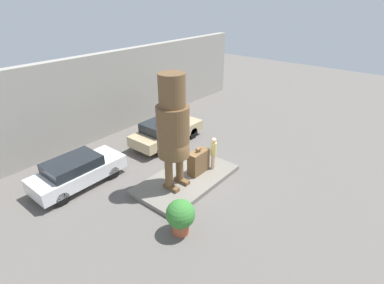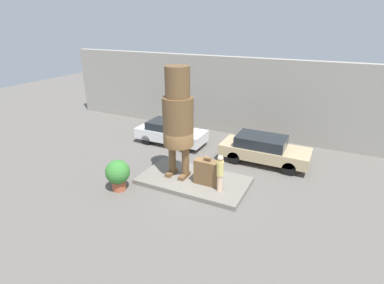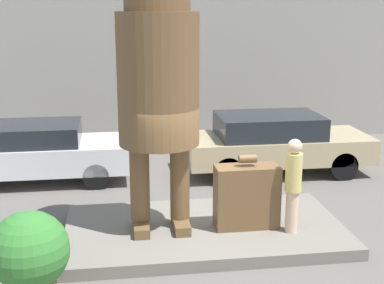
% 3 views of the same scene
% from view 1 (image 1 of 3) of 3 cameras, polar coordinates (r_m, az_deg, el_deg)
% --- Properties ---
extents(ground_plane, '(60.00, 60.00, 0.00)m').
position_cam_1_polar(ground_plane, '(14.93, -1.02, -7.46)').
color(ground_plane, '#605B56').
extents(pedestal, '(5.19, 2.84, 0.22)m').
position_cam_1_polar(pedestal, '(14.87, -1.03, -7.10)').
color(pedestal, slate).
rests_on(pedestal, ground_plane).
extents(building_backdrop, '(28.00, 0.60, 5.17)m').
position_cam_1_polar(building_backdrop, '(19.15, -18.93, 7.61)').
color(building_backdrop, gray).
rests_on(building_backdrop, ground_plane).
extents(statue_figure, '(1.43, 1.43, 5.30)m').
position_cam_1_polar(statue_figure, '(12.81, -3.65, 3.37)').
color(statue_figure, brown).
rests_on(statue_figure, pedestal).
extents(giant_suitcase, '(1.18, 0.51, 1.39)m').
position_cam_1_polar(giant_suitcase, '(14.92, 1.25, -3.79)').
color(giant_suitcase, brown).
rests_on(giant_suitcase, pedestal).
extents(tourist, '(0.30, 0.30, 1.74)m').
position_cam_1_polar(tourist, '(15.09, 4.12, -1.91)').
color(tourist, beige).
rests_on(tourist, pedestal).
extents(parked_car_white, '(4.40, 1.80, 1.45)m').
position_cam_1_polar(parked_car_white, '(15.27, -21.05, -5.16)').
color(parked_car_white, silver).
rests_on(parked_car_white, ground_plane).
extents(parked_car_tan, '(4.74, 1.88, 1.54)m').
position_cam_1_polar(parked_car_tan, '(18.29, -4.91, 2.19)').
color(parked_car_tan, tan).
rests_on(parked_car_tan, ground_plane).
extents(planter_pot, '(1.12, 1.12, 1.48)m').
position_cam_1_polar(planter_pot, '(11.61, -2.20, -13.82)').
color(planter_pot, '#AD5638').
rests_on(planter_pot, ground_plane).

